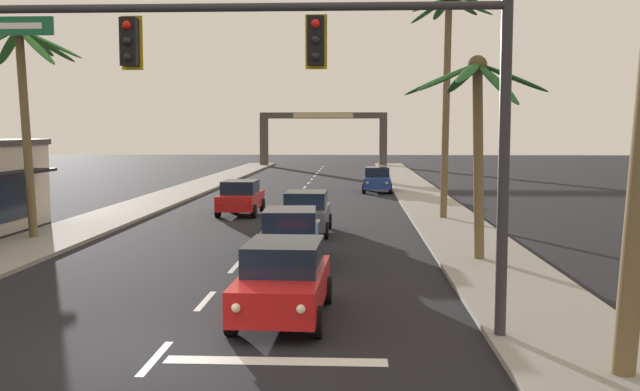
% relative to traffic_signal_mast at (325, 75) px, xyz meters
% --- Properties ---
extents(ground_plane, '(220.00, 220.00, 0.00)m').
position_rel_traffic_signal_mast_xyz_m(ground_plane, '(-3.02, -0.79, -5.17)').
color(ground_plane, black).
extents(sidewalk_right, '(3.20, 110.00, 0.14)m').
position_rel_traffic_signal_mast_xyz_m(sidewalk_right, '(4.78, 19.21, -5.10)').
color(sidewalk_right, gray).
rests_on(sidewalk_right, ground).
extents(sidewalk_left, '(3.20, 110.00, 0.14)m').
position_rel_traffic_signal_mast_xyz_m(sidewalk_left, '(-10.82, 19.21, -5.10)').
color(sidewalk_left, gray).
rests_on(sidewalk_left, ground).
extents(lane_markings, '(4.28, 89.29, 0.01)m').
position_rel_traffic_signal_mast_xyz_m(lane_markings, '(-2.56, 19.41, -5.16)').
color(lane_markings, silver).
rests_on(lane_markings, ground).
extents(traffic_signal_mast, '(10.97, 0.41, 7.35)m').
position_rel_traffic_signal_mast_xyz_m(traffic_signal_mast, '(0.00, 0.00, 0.00)').
color(traffic_signal_mast, '#2D2D33').
rests_on(traffic_signal_mast, ground).
extents(sedan_lead_at_stop_bar, '(2.06, 4.49, 1.68)m').
position_rel_traffic_signal_mast_xyz_m(sedan_lead_at_stop_bar, '(-0.97, 1.59, -4.31)').
color(sedan_lead_at_stop_bar, red).
rests_on(sedan_lead_at_stop_bar, ground).
extents(sedan_third_in_queue, '(2.10, 4.51, 1.68)m').
position_rel_traffic_signal_mast_xyz_m(sedan_third_in_queue, '(-1.42, 8.11, -4.31)').
color(sedan_third_in_queue, navy).
rests_on(sedan_third_in_queue, ground).
extents(sedan_fifth_in_queue, '(1.99, 4.47, 1.68)m').
position_rel_traffic_signal_mast_xyz_m(sedan_fifth_in_queue, '(-1.35, 14.63, -4.31)').
color(sedan_fifth_in_queue, '#4C515B').
rests_on(sedan_fifth_in_queue, ground).
extents(sedan_oncoming_far, '(1.99, 4.47, 1.68)m').
position_rel_traffic_signal_mast_xyz_m(sedan_oncoming_far, '(-5.01, 20.99, -4.31)').
color(sedan_oncoming_far, red).
rests_on(sedan_oncoming_far, ground).
extents(sedan_parked_nearest_kerb, '(2.08, 4.50, 1.68)m').
position_rel_traffic_signal_mast_xyz_m(sedan_parked_nearest_kerb, '(2.15, 34.31, -4.31)').
color(sedan_parked_nearest_kerb, navy).
rests_on(sedan_parked_nearest_kerb, ground).
extents(palm_left_second, '(4.87, 4.98, 8.09)m').
position_rel_traffic_signal_mast_xyz_m(palm_left_second, '(-11.68, 12.23, 0.98)').
color(palm_left_second, brown).
rests_on(palm_left_second, ground).
extents(palm_right_second, '(4.57, 4.56, 6.42)m').
position_rel_traffic_signal_mast_xyz_m(palm_right_second, '(4.31, 8.42, -0.31)').
color(palm_right_second, brown).
rests_on(palm_right_second, ground).
extents(palm_right_third, '(3.83, 4.09, 10.33)m').
position_rel_traffic_signal_mast_xyz_m(palm_right_third, '(4.77, 19.02, 2.27)').
color(palm_right_third, brown).
rests_on(palm_right_third, ground).
extents(town_gateway_arch, '(14.87, 0.90, 6.26)m').
position_rel_traffic_signal_mast_xyz_m(town_gateway_arch, '(-3.02, 69.69, -1.07)').
color(town_gateway_arch, '#423D38').
rests_on(town_gateway_arch, ground).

